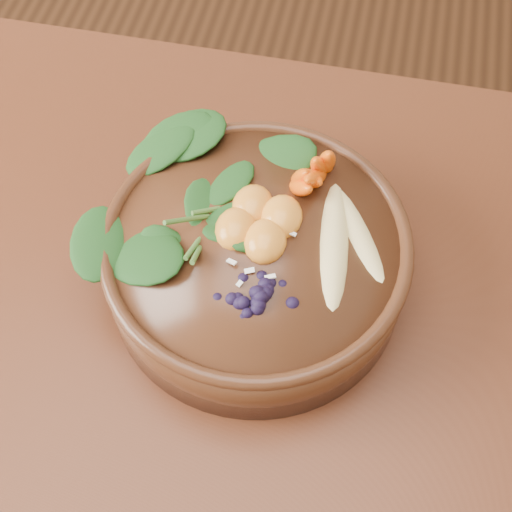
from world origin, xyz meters
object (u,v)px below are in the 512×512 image
at_px(dining_table, 2,435).
at_px(mandarin_cluster, 259,214).
at_px(stoneware_bowl, 256,262).
at_px(kale_heap, 210,173).
at_px(carrot_cluster, 315,148).
at_px(blueberry_pile, 257,286).
at_px(banana_halves, 348,231).

relative_size(dining_table, mandarin_cluster, 19.29).
bearing_deg(stoneware_bowl, kale_heap, 136.73).
relative_size(stoneware_bowl, kale_heap, 1.53).
xyz_separation_m(stoneware_bowl, mandarin_cluster, (-0.00, 0.02, 0.05)).
xyz_separation_m(dining_table, carrot_cluster, (0.25, 0.24, 0.20)).
relative_size(kale_heap, mandarin_cluster, 2.07).
distance_m(carrot_cluster, blueberry_pile, 0.13).
xyz_separation_m(kale_heap, carrot_cluster, (0.08, 0.03, 0.02)).
bearing_deg(dining_table, banana_halves, 31.79).
distance_m(carrot_cluster, banana_halves, 0.08).
distance_m(dining_table, blueberry_pile, 0.31).
distance_m(kale_heap, banana_halves, 0.13).
distance_m(stoneware_bowl, carrot_cluster, 0.11).
height_order(stoneware_bowl, kale_heap, kale_heap).
relative_size(dining_table, blueberry_pile, 13.24).
xyz_separation_m(kale_heap, blueberry_pile, (0.06, -0.10, -0.00)).
relative_size(stoneware_bowl, mandarin_cluster, 3.15).
height_order(mandarin_cluster, blueberry_pile, blueberry_pile).
relative_size(dining_table, kale_heap, 9.34).
xyz_separation_m(carrot_cluster, blueberry_pile, (-0.02, -0.13, -0.02)).
relative_size(carrot_cluster, blueberry_pile, 0.60).
relative_size(carrot_cluster, banana_halves, 0.49).
bearing_deg(stoneware_bowl, blueberry_pile, -77.28).
bearing_deg(blueberry_pile, banana_halves, 48.35).
xyz_separation_m(dining_table, kale_heap, (0.16, 0.21, 0.18)).
bearing_deg(banana_halves, dining_table, -158.07).
xyz_separation_m(stoneware_bowl, carrot_cluster, (0.03, 0.08, 0.07)).
xyz_separation_m(kale_heap, banana_halves, (0.12, -0.03, -0.01)).
distance_m(dining_table, kale_heap, 0.32).
bearing_deg(mandarin_cluster, blueberry_pile, -79.40).
bearing_deg(carrot_cluster, mandarin_cluster, -129.81).
relative_size(mandarin_cluster, blueberry_pile, 0.69).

